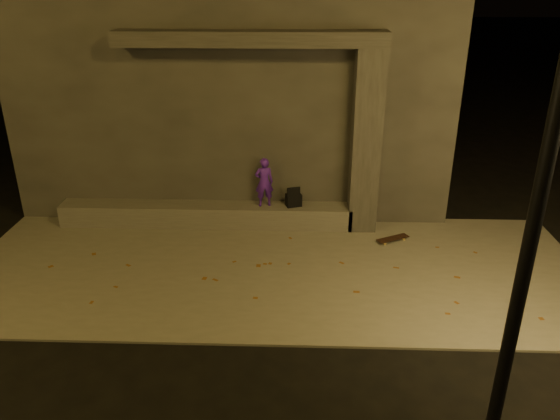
{
  "coord_description": "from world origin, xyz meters",
  "views": [
    {
      "loc": [
        0.39,
        -6.5,
        4.91
      ],
      "look_at": [
        0.09,
        2.0,
        1.16
      ],
      "focal_mm": 35.0,
      "sensor_mm": 36.0,
      "label": 1
    }
  ],
  "objects_px": {
    "column": "(366,143)",
    "skateboarder": "(264,182)",
    "backpack": "(294,199)",
    "skateboard": "(393,239)"
  },
  "relations": [
    {
      "from": "column",
      "to": "skateboard",
      "type": "height_order",
      "value": "column"
    },
    {
      "from": "column",
      "to": "skateboarder",
      "type": "xyz_separation_m",
      "value": [
        -1.99,
        0.0,
        -0.84
      ]
    },
    {
      "from": "skateboarder",
      "to": "backpack",
      "type": "xyz_separation_m",
      "value": [
        0.6,
        0.0,
        -0.36
      ]
    },
    {
      "from": "backpack",
      "to": "skateboard",
      "type": "height_order",
      "value": "backpack"
    },
    {
      "from": "backpack",
      "to": "column",
      "type": "bearing_deg",
      "value": -19.82
    },
    {
      "from": "backpack",
      "to": "skateboarder",
      "type": "bearing_deg",
      "value": 160.18
    },
    {
      "from": "column",
      "to": "skateboard",
      "type": "relative_size",
      "value": 5.29
    },
    {
      "from": "skateboarder",
      "to": "backpack",
      "type": "height_order",
      "value": "skateboarder"
    },
    {
      "from": "column",
      "to": "backpack",
      "type": "bearing_deg",
      "value": 180.0
    },
    {
      "from": "column",
      "to": "skateboard",
      "type": "bearing_deg",
      "value": -49.0
    }
  ]
}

